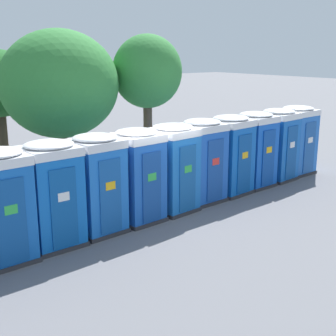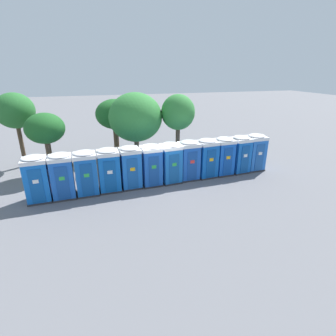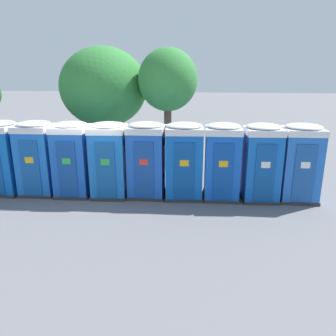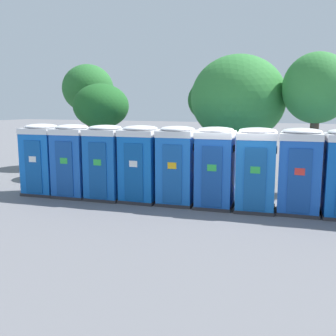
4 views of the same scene
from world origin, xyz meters
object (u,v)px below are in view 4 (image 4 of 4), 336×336
object	(u,v)px
portapotty_5	(215,167)
portapotty_7	(300,171)
street_tree_2	(88,89)
street_tree_0	(238,99)
portapotty_1	(73,160)
street_tree_1	(219,101)
street_tree_3	(317,89)
portapotty_4	(177,165)
portapotty_2	(106,162)
portapotty_6	(256,169)
portapotty_3	(141,163)
portapotty_0	(43,159)
street_tree_4	(101,107)

from	to	relation	value
portapotty_5	portapotty_7	size ratio (longest dim) A/B	1.00
street_tree_2	street_tree_0	bearing A→B (deg)	-11.20
portapotty_1	street_tree_1	xyz separation A→B (m)	(3.56, 6.60, 2.09)
street_tree_3	portapotty_4	bearing A→B (deg)	-139.61
street_tree_2	portapotty_2	bearing A→B (deg)	-53.65
portapotty_5	portapotty_7	distance (m)	2.51
portapotty_2	street_tree_1	world-z (taller)	street_tree_1
portapotty_2	portapotty_6	xyz separation A→B (m)	(5.02, 0.32, 0.00)
portapotty_3	portapotty_5	xyz separation A→B (m)	(2.51, 0.13, 0.00)
portapotty_6	portapotty_1	bearing A→B (deg)	-176.35
portapotty_0	portapotty_2	size ratio (longest dim) A/B	1.00
portapotty_3	street_tree_4	size ratio (longest dim) A/B	0.61
portapotty_3	street_tree_2	world-z (taller)	street_tree_2
portapotty_3	street_tree_0	xyz separation A→B (m)	(2.35, 4.29, 2.16)
street_tree_2	street_tree_3	size ratio (longest dim) A/B	1.03
portapotty_1	street_tree_0	bearing A→B (deg)	42.83
portapotty_3	street_tree_3	xyz separation A→B (m)	(5.31, 3.55, 2.47)
portapotty_6	street_tree_3	world-z (taller)	street_tree_3
portapotty_0	street_tree_4	world-z (taller)	street_tree_4
portapotty_7	street_tree_2	size ratio (longest dim) A/B	0.48
portapotty_0	portapotty_5	bearing A→B (deg)	3.64
portapotty_3	street_tree_0	bearing A→B (deg)	61.25
portapotty_3	portapotty_5	distance (m)	2.51
street_tree_1	street_tree_3	size ratio (longest dim) A/B	0.90
portapotty_2	street_tree_4	size ratio (longest dim) A/B	0.61
portapotty_5	street_tree_0	xyz separation A→B (m)	(-0.16, 4.16, 2.16)
portapotty_2	portapotty_7	xyz separation A→B (m)	(6.26, 0.49, -0.00)
portapotty_6	street_tree_1	world-z (taller)	street_tree_1
portapotty_2	street_tree_3	bearing A→B (deg)	29.33
portapotty_2	street_tree_1	size ratio (longest dim) A/B	0.56
portapotty_2	portapotty_4	xyz separation A→B (m)	(2.50, 0.23, 0.00)
street_tree_1	portapotty_4	bearing A→B (deg)	-88.20
portapotty_2	portapotty_7	size ratio (longest dim) A/B	1.00
portapotty_2	portapotty_0	bearing A→B (deg)	-176.79
portapotty_2	portapotty_6	bearing A→B (deg)	3.63
portapotty_7	street_tree_1	bearing A→B (deg)	123.29
street_tree_0	street_tree_1	distance (m)	2.47
portapotty_3	portapotty_5	bearing A→B (deg)	2.87
street_tree_0	portapotty_5	bearing A→B (deg)	-87.81
portapotty_1	portapotty_7	world-z (taller)	same
portapotty_2	portapotty_6	size ratio (longest dim) A/B	1.00
portapotty_3	portapotty_4	bearing A→B (deg)	4.66
portapotty_4	street_tree_2	distance (m)	9.41
portapotty_0	street_tree_1	world-z (taller)	street_tree_1
portapotty_0	street_tree_2	world-z (taller)	street_tree_2
portapotty_1	portapotty_6	distance (m)	6.28
portapotty_0	street_tree_3	bearing A→B (deg)	22.88
portapotty_3	portapotty_7	distance (m)	5.03
street_tree_3	street_tree_4	distance (m)	8.93
portapotty_0	street_tree_2	bearing A→B (deg)	107.28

